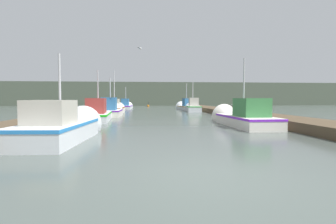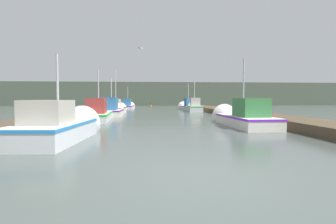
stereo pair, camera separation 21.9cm
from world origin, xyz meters
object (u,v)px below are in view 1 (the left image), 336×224
Objects in this scene: channel_buoy at (148,106)px; mooring_piling_1 at (196,105)px; fishing_boat_0 at (63,127)px; mooring_piling_3 at (56,120)px; seagull_lead at (140,48)px; fishing_boat_6 at (186,106)px; fishing_boat_3 at (111,111)px; mooring_piling_0 at (233,111)px; fishing_boat_5 at (193,107)px; fishing_boat_4 at (115,109)px; mooring_piling_2 at (196,105)px; fishing_boat_2 at (99,113)px; fishing_boat_1 at (241,117)px; fishing_boat_7 at (126,106)px.

mooring_piling_1 is at bearing -70.07° from channel_buoy.
fishing_boat_0 is 2.52m from mooring_piling_3.
fishing_boat_6 is at bearing 15.54° from seagull_lead.
seagull_lead is at bearing -47.48° from fishing_boat_3.
fishing_boat_3 is at bearing 159.95° from mooring_piling_0.
seagull_lead is (2.52, -2.73, 4.72)m from fishing_boat_3.
fishing_boat_6 is (-0.01, 4.98, -0.07)m from fishing_boat_5.
mooring_piling_1 is 16.83m from channel_buoy.
fishing_boat_4 is 11.28m from mooring_piling_2.
fishing_boat_4 is at bearing 85.22° from fishing_boat_2.
fishing_boat_4 is 21.66m from channel_buoy.
fishing_boat_0 reaches higher than mooring_piling_1.
mooring_piling_1 is at bearing 84.69° from fishing_boat_1.
fishing_boat_2 is 9.70m from mooring_piling_0.
fishing_boat_6 is (8.61, 16.44, -0.04)m from fishing_boat_2.
fishing_boat_4 reaches higher than mooring_piling_0.
mooring_piling_3 is 2.02× the size of seagull_lead.
fishing_boat_7 is 3.52× the size of mooring_piling_2.
fishing_boat_2 is at bearing 82.71° from mooring_piling_3.
mooring_piling_3 reaches higher than mooring_piling_0.
mooring_piling_1 is at bearing 8.29° from seagull_lead.
seagull_lead is (-5.57, 5.63, 4.71)m from fishing_boat_1.
seagull_lead reaches higher than fishing_boat_0.
fishing_boat_3 is 6.00m from seagull_lead.
fishing_boat_1 is 20.65m from fishing_boat_6.
channel_buoy is at bearing 88.38° from fishing_boat_0.
mooring_piling_0 is 12.55m from mooring_piling_3.
fishing_boat_6 is 1.28× the size of fishing_boat_7.
fishing_boat_1 reaches higher than mooring_piling_1.
fishing_boat_7 is at bearing -109.14° from channel_buoy.
fishing_boat_1 is 5.10m from mooring_piling_0.
mooring_piling_3 is at bearing -168.80° from seagull_lead.
fishing_boat_7 is at bearing 106.34° from fishing_boat_1.
fishing_boat_6 is 8.93m from fishing_boat_7.
fishing_boat_4 is (-8.23, 12.51, -0.01)m from fishing_boat_1.
seagull_lead is at bearing 64.60° from mooring_piling_3.
fishing_boat_2 is 14.33m from fishing_boat_5.
channel_buoy is (-4.83, 13.21, -0.28)m from fishing_boat_6.
mooring_piling_0 is at bearing -36.85° from fishing_boat_4.
seagull_lead is at bearing -115.35° from fishing_boat_6.
fishing_boat_3 is (0.30, 4.14, -0.02)m from fishing_boat_2.
fishing_boat_7 reaches higher than mooring_piling_1.
fishing_boat_0 is 8.51m from fishing_boat_2.
fishing_boat_0 is 3.80× the size of mooring_piling_1.
fishing_boat_3 is at bearing 82.15° from fishing_boat_2.
fishing_boat_6 reaches higher than mooring_piling_0.
mooring_piling_2 is at bearing -67.64° from fishing_boat_6.
mooring_piling_2 is (0.98, 3.01, 0.21)m from fishing_boat_5.
fishing_boat_6 reaches higher than fishing_boat_7.
channel_buoy is (-5.82, 15.18, -0.56)m from mooring_piling_2.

